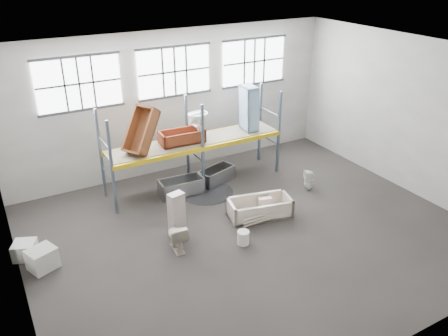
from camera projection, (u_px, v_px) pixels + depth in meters
floor at (249, 233)px, 13.13m from camera, size 12.00×10.00×0.10m
ceiling at (255, 54)px, 10.94m from camera, size 12.00×10.00×0.10m
wall_back at (175, 102)px, 16.01m from camera, size 12.00×0.10×5.00m
wall_front at (405, 251)px, 8.06m from camera, size 12.00×0.10×5.00m
wall_left at (3, 209)px, 9.36m from camera, size 0.10×10.00×5.00m
wall_right at (410, 115)px, 14.70m from camera, size 0.10×10.00×5.00m
window_left at (79, 84)px, 14.03m from camera, size 2.60×0.04×1.60m
window_mid at (174, 71)px, 15.45m from camera, size 2.60×0.04×1.60m
window_right at (254, 61)px, 16.86m from camera, size 2.60×0.04×1.60m
rack_upright_la at (112, 169)px, 13.42m from camera, size 0.08×0.08×3.00m
rack_upright_lb at (101, 154)px, 14.36m from camera, size 0.08×0.08×3.00m
rack_upright_ma at (203, 149)px, 14.74m from camera, size 0.08×0.08×3.00m
rack_upright_mb at (187, 137)px, 15.69m from camera, size 0.08×0.08×3.00m
rack_upright_ra at (279, 133)px, 16.07m from camera, size 0.08×0.08×3.00m
rack_upright_rb at (260, 123)px, 17.02m from camera, size 0.08×0.08×3.00m
rack_beam_front at (203, 149)px, 14.74m from camera, size 6.00×0.10×0.14m
rack_beam_back at (187, 137)px, 15.69m from camera, size 6.00×0.10×0.14m
shelf_deck at (195, 141)px, 15.18m from camera, size 5.90×1.10×0.03m
wet_patch at (206, 192)px, 15.23m from camera, size 1.80×1.80×0.00m
bathtub_beige at (260, 208)px, 13.78m from camera, size 2.03×1.28×0.55m
cistern_spare at (265, 203)px, 14.01m from camera, size 0.44×0.29×0.39m
sink_in_tub at (246, 215)px, 13.64m from camera, size 0.55×0.55×0.17m
toilet_beige at (176, 236)px, 12.18m from camera, size 0.52×0.82×0.80m
cistern_tall at (177, 215)px, 12.66m from camera, size 0.48×0.36×1.33m
toilet_white at (309, 180)px, 15.27m from camera, size 0.42×0.41×0.70m
steel_tub_left at (181, 187)px, 15.04m from camera, size 1.49×0.77×0.53m
steel_tub_right at (216, 175)px, 15.88m from camera, size 1.45×1.00×0.49m
rust_tub_flat at (182, 137)px, 14.86m from camera, size 1.49×0.76×0.41m
rust_tub_tilted at (141, 131)px, 14.02m from camera, size 1.42×1.24×1.49m
sink_on_shelf at (198, 129)px, 14.68m from camera, size 0.77×0.66×0.60m
blue_tub_upright at (249, 108)px, 15.71m from camera, size 0.55×0.77×1.57m
bucket at (243, 238)px, 12.49m from camera, size 0.43×0.43×0.39m
carton_near at (42, 259)px, 11.48m from camera, size 0.82×0.77×0.56m
carton_far at (25, 250)px, 11.90m from camera, size 0.72×0.72×0.46m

